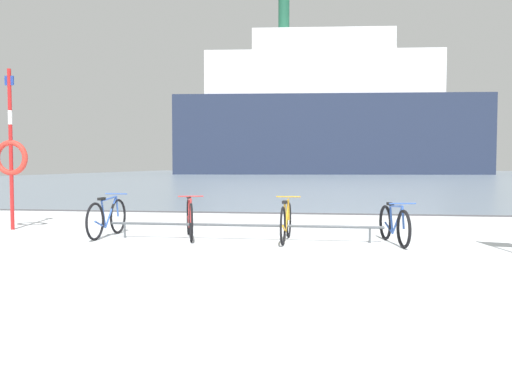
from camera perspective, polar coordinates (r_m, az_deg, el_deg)
ground at (r=59.24m, az=7.55°, el=1.51°), size 80.00×132.00×0.08m
bike_rack at (r=9.96m, az=-1.38°, el=-3.59°), size 5.12×0.08×0.31m
bicycle_0 at (r=10.80m, az=-15.51°, el=-2.65°), size 0.46×1.71×0.83m
bicycle_1 at (r=10.32m, az=-7.06°, el=-2.77°), size 0.67×1.73×0.84m
bicycle_2 at (r=9.82m, az=3.20°, el=-3.14°), size 0.46×1.69×0.80m
bicycle_3 at (r=9.79m, az=14.44°, el=-3.37°), size 0.51×1.64×0.76m
rescue_post at (r=12.67m, az=-24.56°, el=3.69°), size 0.76×0.12×3.44m
ferry_ship at (r=80.67m, az=7.54°, el=8.07°), size 45.65×13.00×25.87m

